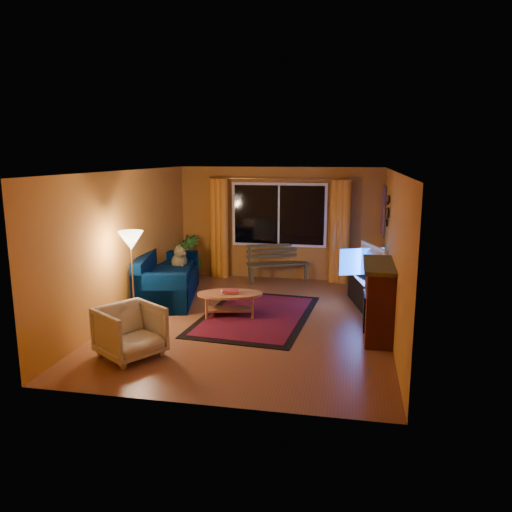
% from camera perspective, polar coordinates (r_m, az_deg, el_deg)
% --- Properties ---
extents(floor, '(4.50, 6.00, 0.02)m').
position_cam_1_polar(floor, '(8.57, -0.39, -7.36)').
color(floor, brown).
rests_on(floor, ground).
extents(ceiling, '(4.50, 6.00, 0.02)m').
position_cam_1_polar(ceiling, '(8.12, -0.41, 9.73)').
color(ceiling, white).
rests_on(ceiling, ground).
extents(wall_back, '(4.50, 0.02, 2.50)m').
position_cam_1_polar(wall_back, '(11.18, 2.66, 3.73)').
color(wall_back, '#BA762A').
rests_on(wall_back, ground).
extents(wall_left, '(0.02, 6.00, 2.50)m').
position_cam_1_polar(wall_left, '(8.97, -14.70, 1.43)').
color(wall_left, '#BA762A').
rests_on(wall_left, ground).
extents(wall_right, '(0.02, 6.00, 2.50)m').
position_cam_1_polar(wall_right, '(8.12, 15.43, 0.36)').
color(wall_right, '#BA762A').
rests_on(wall_right, ground).
extents(window, '(2.00, 0.02, 1.30)m').
position_cam_1_polar(window, '(11.09, 2.62, 4.71)').
color(window, black).
rests_on(window, wall_back).
extents(curtain_rod, '(3.20, 0.03, 0.03)m').
position_cam_1_polar(curtain_rod, '(10.98, 2.62, 8.83)').
color(curtain_rod, '#BF8C3F').
rests_on(curtain_rod, wall_back).
extents(curtain_left, '(0.36, 0.36, 2.24)m').
position_cam_1_polar(curtain_left, '(11.35, -4.21, 3.16)').
color(curtain_left, orange).
rests_on(curtain_left, ground).
extents(curtain_right, '(0.36, 0.36, 2.24)m').
position_cam_1_polar(curtain_right, '(10.96, 9.56, 2.73)').
color(curtain_right, orange).
rests_on(curtain_right, ground).
extents(bench, '(1.38, 0.89, 0.40)m').
position_cam_1_polar(bench, '(11.05, 2.48, -1.90)').
color(bench, '#39371E').
rests_on(bench, ground).
extents(potted_plant, '(0.73, 0.73, 0.99)m').
position_cam_1_polar(potted_plant, '(11.39, -7.67, -0.08)').
color(potted_plant, '#235B1E').
rests_on(potted_plant, ground).
extents(sofa, '(1.43, 2.42, 0.92)m').
position_cam_1_polar(sofa, '(9.87, -10.00, -2.16)').
color(sofa, black).
rests_on(sofa, ground).
extents(dog, '(0.46, 0.52, 0.47)m').
position_cam_1_polar(dog, '(10.27, -8.77, -0.28)').
color(dog, olive).
rests_on(dog, sofa).
extents(armchair, '(1.03, 1.05, 0.80)m').
position_cam_1_polar(armchair, '(7.17, -14.20, -8.11)').
color(armchair, beige).
rests_on(armchair, ground).
extents(floor_lamp, '(0.29, 0.29, 1.58)m').
position_cam_1_polar(floor_lamp, '(8.29, -13.90, -2.59)').
color(floor_lamp, '#BF8C3F').
rests_on(floor_lamp, ground).
extents(rug, '(2.02, 2.95, 0.02)m').
position_cam_1_polar(rug, '(8.76, 0.04, -6.80)').
color(rug, '#820400').
rests_on(rug, ground).
extents(coffee_table, '(1.35, 1.35, 0.41)m').
position_cam_1_polar(coffee_table, '(8.72, -3.00, -5.54)').
color(coffee_table, '#B16C41').
rests_on(coffee_table, ground).
extents(tv_console, '(0.68, 1.28, 0.51)m').
position_cam_1_polar(tv_console, '(9.57, 12.46, -3.95)').
color(tv_console, black).
rests_on(tv_console, ground).
extents(television, '(0.52, 1.06, 0.62)m').
position_cam_1_polar(television, '(9.44, 12.61, -0.64)').
color(television, black).
rests_on(television, tv_console).
extents(fireplace, '(0.40, 1.20, 1.10)m').
position_cam_1_polar(fireplace, '(7.88, 13.85, -5.13)').
color(fireplace, maroon).
rests_on(fireplace, ground).
extents(mirror_cluster, '(0.06, 0.60, 0.56)m').
position_cam_1_polar(mirror_cluster, '(9.32, 14.73, 5.21)').
color(mirror_cluster, black).
rests_on(mirror_cluster, wall_right).
extents(painting, '(0.04, 0.76, 0.96)m').
position_cam_1_polar(painting, '(10.48, 14.37, 5.06)').
color(painting, '#DC4D28').
rests_on(painting, wall_right).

